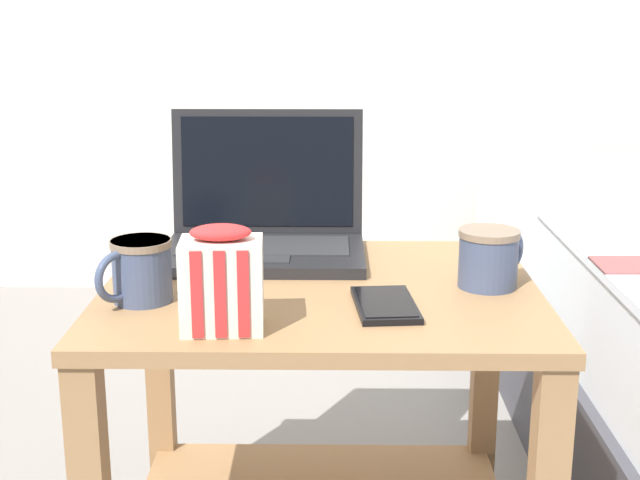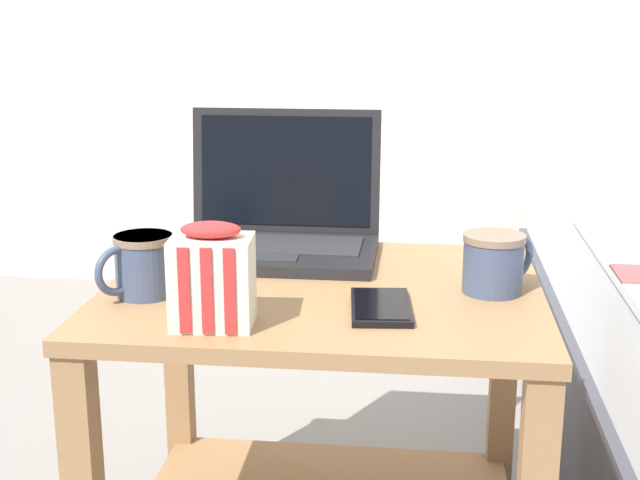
{
  "view_description": "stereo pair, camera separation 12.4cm",
  "coord_description": "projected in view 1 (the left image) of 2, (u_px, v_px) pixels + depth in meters",
  "views": [
    {
      "loc": [
        0.02,
        -1.24,
        0.92
      ],
      "look_at": [
        0.0,
        -0.04,
        0.6
      ],
      "focal_mm": 50.0,
      "sensor_mm": 36.0,
      "label": 1
    },
    {
      "loc": [
        0.14,
        -1.24,
        0.92
      ],
      "look_at": [
        0.0,
        -0.04,
        0.6
      ],
      "focal_mm": 50.0,
      "sensor_mm": 36.0,
      "label": 2
    }
  ],
  "objects": [
    {
      "name": "mug_front_right",
      "position": [
        490.0,
        255.0,
        1.29
      ],
      "size": [
        0.11,
        0.1,
        0.09
      ],
      "color": "#3F4C6B",
      "rests_on": "bedside_table"
    },
    {
      "name": "laptop",
      "position": [
        265.0,
        226.0,
        1.46
      ],
      "size": [
        0.32,
        0.24,
        0.23
      ],
      "color": "black",
      "rests_on": "bedside_table"
    },
    {
      "name": "bedside_table",
      "position": [
        320.0,
        402.0,
        1.35
      ],
      "size": [
        0.64,
        0.52,
        0.52
      ],
      "color": "#997047",
      "rests_on": "ground_plane"
    },
    {
      "name": "mug_front_left",
      "position": [
        140.0,
        268.0,
        1.22
      ],
      "size": [
        0.09,
        0.11,
        0.09
      ],
      "color": "#3F4C6B",
      "rests_on": "bedside_table"
    },
    {
      "name": "cell_phone",
      "position": [
        385.0,
        305.0,
        1.21
      ],
      "size": [
        0.09,
        0.15,
        0.01
      ],
      "color": "black",
      "rests_on": "bedside_table"
    },
    {
      "name": "snack_bag",
      "position": [
        222.0,
        281.0,
        1.12
      ],
      "size": [
        0.11,
        0.08,
        0.14
      ],
      "color": "silver",
      "rests_on": "bedside_table"
    }
  ]
}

